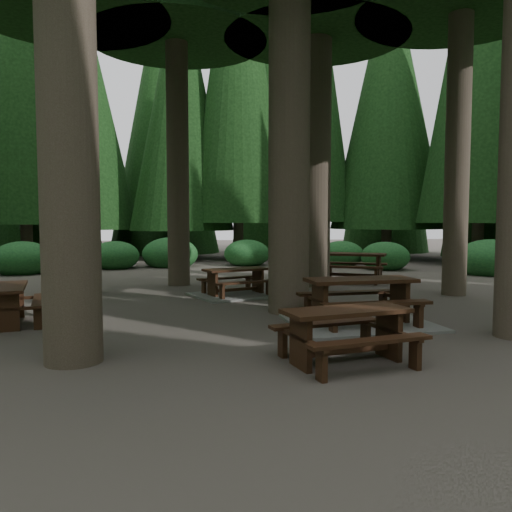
{
  "coord_description": "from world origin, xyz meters",
  "views": [
    {
      "loc": [
        -1.31,
        -9.84,
        1.88
      ],
      "look_at": [
        0.27,
        1.24,
        1.1
      ],
      "focal_mm": 35.0,
      "sensor_mm": 36.0,
      "label": 1
    }
  ],
  "objects": [
    {
      "name": "picnic_table_c",
      "position": [
        -0.05,
        2.59,
        0.23
      ],
      "size": [
        2.53,
        2.33,
        0.7
      ],
      "rotation": [
        0.0,
        0.0,
        0.37
      ],
      "color": "gray",
      "rests_on": "ground"
    },
    {
      "name": "picnic_table_d",
      "position": [
        3.85,
        5.12,
        0.59
      ],
      "size": [
        2.57,
        2.4,
        0.88
      ],
      "rotation": [
        0.0,
        0.0,
        -0.48
      ],
      "color": "#321E0F",
      "rests_on": "ground"
    },
    {
      "name": "picnic_table_b",
      "position": [
        -4.54,
        -0.32,
        0.47
      ],
      "size": [
        1.68,
        1.92,
        0.71
      ],
      "rotation": [
        0.0,
        0.0,
        1.81
      ],
      "color": "#321E0F",
      "rests_on": "ground"
    },
    {
      "name": "picnic_table_a",
      "position": [
        1.84,
        -1.21,
        0.3
      ],
      "size": [
        2.67,
        2.27,
        0.85
      ],
      "rotation": [
        0.0,
        0.0,
        0.08
      ],
      "color": "gray",
      "rests_on": "ground"
    },
    {
      "name": "ground",
      "position": [
        0.0,
        0.0,
        0.0
      ],
      "size": [
        80.0,
        80.0,
        0.0
      ],
      "primitive_type": "plane",
      "color": "#4E453F",
      "rests_on": "ground"
    },
    {
      "name": "shrub_ring",
      "position": [
        0.7,
        0.75,
        0.4
      ],
      "size": [
        23.86,
        24.64,
        1.49
      ],
      "color": "#1A4E25",
      "rests_on": "ground"
    },
    {
      "name": "picnic_table_e",
      "position": [
        0.79,
        -3.56,
        0.48
      ],
      "size": [
        1.94,
        1.7,
        0.73
      ],
      "rotation": [
        0.0,
        0.0,
        0.23
      ],
      "color": "#321E0F",
      "rests_on": "ground"
    }
  ]
}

